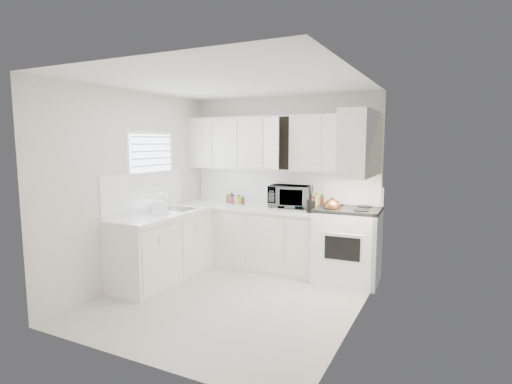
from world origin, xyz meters
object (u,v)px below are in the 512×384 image
Objects in this scene: stove at (348,235)px; dish_rack at (154,207)px; tea_kettle at (332,206)px; rice_cooker at (278,199)px; utensil_crock at (311,199)px; microwave at (290,194)px.

stove is 2.67m from dish_rack.
tea_kettle is 0.92m from rice_cooker.
rice_cooker is 0.64m from utensil_crock.
stove is at bearing 51.61° from tea_kettle.
stove is 2.21× the size of microwave.
stove is 5.51× the size of rice_cooker.
microwave is 0.53m from utensil_crock.
rice_cooker is 0.66× the size of dish_rack.
dish_rack is at bearing -143.29° from microwave.
stove is at bearing 19.24° from utensil_crock.
rice_cooker is (-0.89, 0.23, 0.00)m from tea_kettle.
utensil_crock reaches higher than tea_kettle.
rice_cooker is 1.79m from dish_rack.
tea_kettle is at bearing 1.39° from utensil_crock.
microwave is at bearing 167.96° from stove.
stove reaches higher than dish_rack.
microwave is at bearing 167.29° from tea_kettle.
tea_kettle reaches higher than dish_rack.
utensil_crock reaches higher than rice_cooker.
stove reaches higher than tea_kettle.
rice_cooker is (-0.17, -0.08, -0.08)m from microwave.
microwave is 2.50× the size of rice_cooker.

